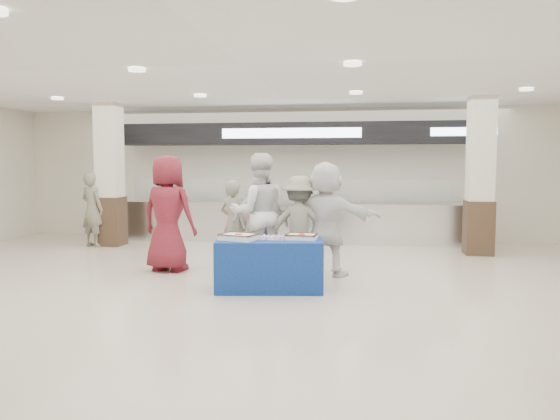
% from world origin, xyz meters
% --- Properties ---
extents(ground, '(14.00, 14.00, 0.00)m').
position_xyz_m(ground, '(0.00, 0.00, 0.00)').
color(ground, beige).
rests_on(ground, ground).
extents(serving_line, '(8.70, 0.85, 2.80)m').
position_xyz_m(serving_line, '(0.00, 5.40, 1.16)').
color(serving_line, silver).
rests_on(serving_line, ground).
extents(column_left, '(0.55, 0.55, 3.20)m').
position_xyz_m(column_left, '(-4.00, 4.20, 1.53)').
color(column_left, '#382619').
rests_on(column_left, ground).
extents(column_right, '(0.55, 0.55, 3.20)m').
position_xyz_m(column_right, '(4.00, 4.20, 1.53)').
color(column_right, '#382619').
rests_on(column_right, ground).
extents(display_table, '(1.65, 0.99, 0.75)m').
position_xyz_m(display_table, '(0.30, 0.44, 0.38)').
color(display_table, navy).
rests_on(display_table, ground).
extents(sheet_cake_left, '(0.59, 0.51, 0.10)m').
position_xyz_m(sheet_cake_left, '(-0.13, 0.35, 0.80)').
color(sheet_cake_left, white).
rests_on(sheet_cake_left, display_table).
extents(sheet_cake_right, '(0.46, 0.37, 0.09)m').
position_xyz_m(sheet_cake_right, '(0.77, 0.55, 0.80)').
color(sheet_cake_right, white).
rests_on(sheet_cake_right, display_table).
extents(cupcake_tray, '(0.37, 0.28, 0.06)m').
position_xyz_m(cupcake_tray, '(0.35, 0.44, 0.78)').
color(cupcake_tray, silver).
rests_on(cupcake_tray, display_table).
extents(civilian_maroon, '(1.09, 0.83, 2.01)m').
position_xyz_m(civilian_maroon, '(-1.67, 1.58, 1.00)').
color(civilian_maroon, maroon).
rests_on(civilian_maroon, ground).
extents(soldier_a, '(0.67, 0.56, 1.57)m').
position_xyz_m(soldier_a, '(-0.65, 2.16, 0.78)').
color(soldier_a, slate).
rests_on(soldier_a, ground).
extents(chef_tall, '(1.20, 1.07, 2.04)m').
position_xyz_m(chef_tall, '(-0.10, 1.73, 1.02)').
color(chef_tall, white).
rests_on(chef_tall, ground).
extents(chef_short, '(0.99, 0.43, 1.67)m').
position_xyz_m(chef_short, '(-0.08, 1.69, 0.84)').
color(chef_short, white).
rests_on(chef_short, ground).
extents(soldier_b, '(1.10, 0.66, 1.66)m').
position_xyz_m(soldier_b, '(0.61, 1.61, 0.83)').
color(soldier_b, slate).
rests_on(soldier_b, ground).
extents(civilian_white, '(1.83, 0.91, 1.90)m').
position_xyz_m(civilian_white, '(1.06, 1.62, 0.95)').
color(civilian_white, white).
rests_on(civilian_white, ground).
extents(soldier_bg, '(0.71, 0.60, 1.66)m').
position_xyz_m(soldier_bg, '(-4.33, 3.98, 0.83)').
color(soldier_bg, slate).
rests_on(soldier_bg, ground).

